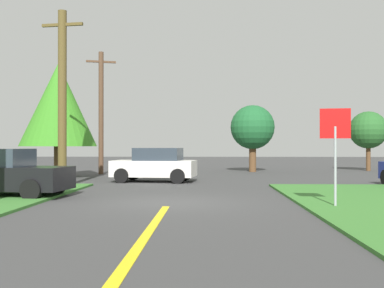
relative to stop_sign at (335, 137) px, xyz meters
The scene contains 9 objects.
ground_plane 5.20m from the stop_sign, 165.30° to the left, with size 120.00×120.00×0.00m, color #3B3B3B.
lane_stripe_center 8.45m from the stop_sign, 124.55° to the right, with size 0.20×14.00×0.01m, color yellow.
stop_sign is the anchor object (origin of this frame).
car_approaching_junction 11.21m from the stop_sign, 122.61° to the left, with size 4.10×2.49×1.62m.
utility_pole_mid 11.62m from the stop_sign, 146.34° to the left, with size 1.80×0.38×7.36m.
utility_pole_far 18.48m from the stop_sign, 122.98° to the left, with size 1.76×0.61×7.46m.
oak_tree_left 18.20m from the stop_sign, 91.67° to the left, with size 2.92×2.92×4.42m.
pine_tree_center 21.15m from the stop_sign, 69.01° to the left, with size 2.57×2.57×4.10m.
oak_tree_right 16.70m from the stop_sign, 133.99° to the left, with size 4.08×4.08×6.19m.
Camera 1 is at (1.18, -14.18, 1.71)m, focal length 43.89 mm.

